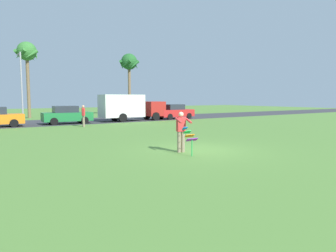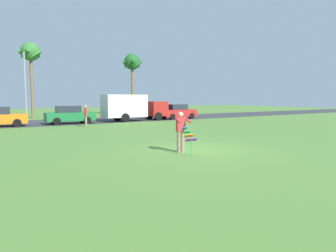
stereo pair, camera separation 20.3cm
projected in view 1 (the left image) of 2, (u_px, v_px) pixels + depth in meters
ground_plane at (199, 150)px, 13.41m from camera, size 120.00×120.00×0.00m
road_strip at (73, 121)px, 29.44m from camera, size 120.00×8.00×0.01m
person_kite_flyer at (181, 130)px, 12.74m from camera, size 0.64×0.73×1.73m
kite_held at (190, 137)px, 12.04m from camera, size 0.52×0.64×1.14m
parked_car_green at (67, 115)px, 26.70m from camera, size 4.25×1.94×1.60m
parked_truck_red_cab at (129, 107)px, 30.01m from camera, size 6.72×2.16×2.62m
parked_car_red at (175, 112)px, 33.12m from camera, size 4.26×1.95×1.60m
palm_tree_right_near at (27, 55)px, 33.79m from camera, size 2.58×2.71×8.58m
palm_tree_centre_far at (129, 64)px, 39.40m from camera, size 2.58×2.71×8.07m
streetlight_pole at (21, 81)px, 31.14m from camera, size 0.24×1.65×7.00m
person_walker_near at (83, 115)px, 24.07m from camera, size 0.28×0.56×1.73m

